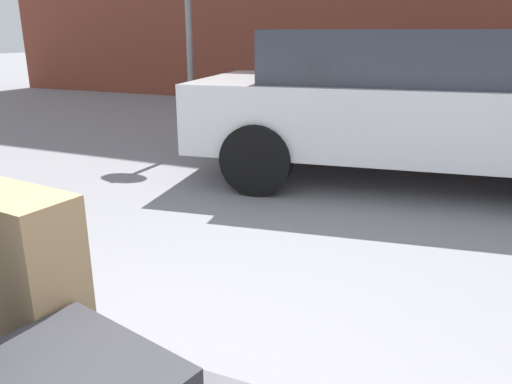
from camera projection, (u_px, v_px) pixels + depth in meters
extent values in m
cube|color=#9E7F56|center=(21.00, 279.00, 1.62)|extent=(0.44, 0.27, 0.58)
cube|color=silver|center=(423.00, 115.00, 4.76)|extent=(4.51, 2.39, 0.64)
cube|color=#2D333D|center=(401.00, 56.00, 4.66)|extent=(2.61, 1.91, 0.46)
cylinder|color=black|center=(294.00, 126.00, 6.00)|extent=(0.66, 0.31, 0.64)
cylinder|color=black|center=(257.00, 159.00, 4.44)|extent=(0.66, 0.31, 0.64)
cylinder|color=slate|center=(190.00, 51.00, 5.82)|extent=(0.07, 0.07, 2.38)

